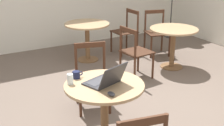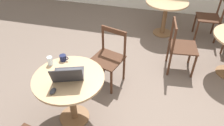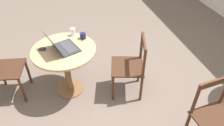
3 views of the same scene
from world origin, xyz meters
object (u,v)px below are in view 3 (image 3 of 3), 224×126
object	(u,v)px
laptop	(63,46)
drinking_glass	(73,32)
mouse	(42,49)
mug	(83,36)
chair_near_back	(130,67)
cafe_table_near	(65,59)
chair_mid_left	(215,118)
chair_near_front	(3,69)

from	to	relation	value
laptop	drinking_glass	world-z (taller)	laptop
mouse	mug	size ratio (longest dim) A/B	0.86
mouse	chair_near_back	bearing A→B (deg)	74.07
laptop	mouse	world-z (taller)	laptop
laptop	mug	bearing A→B (deg)	123.97
cafe_table_near	mouse	world-z (taller)	mouse
chair_mid_left	mouse	distance (m)	2.15
drinking_glass	mug	bearing A→B (deg)	44.55
chair_near_back	mouse	size ratio (longest dim) A/B	8.63
laptop	chair_mid_left	bearing A→B (deg)	47.75
mouse	drinking_glass	size ratio (longest dim) A/B	0.91
chair_near_back	chair_near_front	world-z (taller)	same
cafe_table_near	mouse	distance (m)	0.31
chair_near_back	mug	world-z (taller)	chair_near_back
laptop	cafe_table_near	bearing A→B (deg)	147.45
chair_near_front	laptop	size ratio (longest dim) A/B	1.98
chair_mid_left	mug	xyz separation A→B (m)	(-1.47, -1.11, 0.31)
chair_near_front	cafe_table_near	bearing A→B (deg)	79.44
chair_near_back	mouse	bearing A→B (deg)	-105.93
drinking_glass	cafe_table_near	bearing A→B (deg)	-29.10
chair_near_back	chair_near_front	distance (m)	1.69
chair_near_front	laptop	distance (m)	0.88
chair_near_back	chair_mid_left	bearing A→B (deg)	28.87
chair_near_front	chair_mid_left	bearing A→B (deg)	57.04
laptop	drinking_glass	size ratio (longest dim) A/B	3.95
chair_near_back	chair_mid_left	size ratio (longest dim) A/B	1.00
mug	chair_mid_left	bearing A→B (deg)	37.18
laptop	mouse	bearing A→B (deg)	-104.96
chair_mid_left	drinking_glass	bearing A→B (deg)	-142.22
mouse	chair_mid_left	bearing A→B (deg)	51.01
laptop	mug	distance (m)	0.35
chair_near_front	mug	size ratio (longest dim) A/B	7.46
cafe_table_near	chair_near_back	world-z (taller)	chair_near_back
cafe_table_near	chair_near_front	bearing A→B (deg)	-100.56
mug	laptop	bearing A→B (deg)	-56.03
cafe_table_near	chair_near_back	bearing A→B (deg)	73.17
laptop	drinking_glass	distance (m)	0.36
drinking_glass	chair_mid_left	bearing A→B (deg)	37.78
laptop	drinking_glass	bearing A→B (deg)	150.81
laptop	mouse	xyz separation A→B (m)	(-0.07, -0.26, -0.03)
drinking_glass	mouse	bearing A→B (deg)	-60.55
chair_mid_left	mouse	world-z (taller)	chair_mid_left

